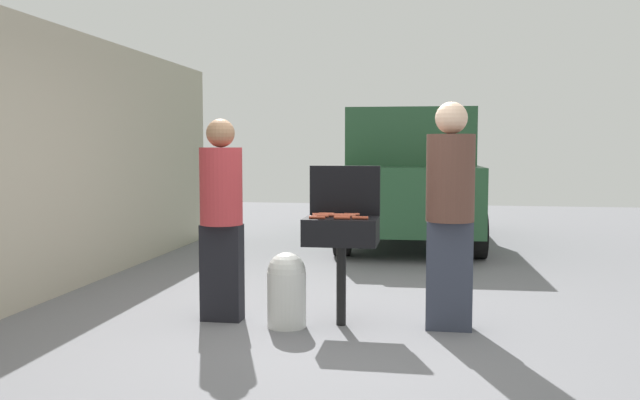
% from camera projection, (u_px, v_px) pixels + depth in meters
% --- Properties ---
extents(ground_plane, '(24.00, 24.00, 0.00)m').
position_uv_depth(ground_plane, '(322.00, 327.00, 5.43)').
color(ground_plane, slate).
extents(house_wall_side, '(0.24, 8.00, 2.68)m').
position_uv_depth(house_wall_side, '(61.00, 160.00, 6.78)').
color(house_wall_side, '#B2A893').
rests_on(house_wall_side, ground).
extents(bbq_grill, '(0.60, 0.44, 0.90)m').
position_uv_depth(bbq_grill, '(341.00, 235.00, 5.44)').
color(bbq_grill, black).
rests_on(bbq_grill, ground).
extents(grill_lid_open, '(0.60, 0.05, 0.42)m').
position_uv_depth(grill_lid_open, '(345.00, 190.00, 5.63)').
color(grill_lid_open, black).
rests_on(grill_lid_open, bbq_grill).
extents(hot_dog_0, '(0.13, 0.03, 0.03)m').
position_uv_depth(hot_dog_0, '(317.00, 217.00, 5.32)').
color(hot_dog_0, '#AD4228').
rests_on(hot_dog_0, bbq_grill).
extents(hot_dog_1, '(0.13, 0.04, 0.03)m').
position_uv_depth(hot_dog_1, '(352.00, 215.00, 5.54)').
color(hot_dog_1, '#B74C33').
rests_on(hot_dog_1, bbq_grill).
extents(hot_dog_2, '(0.13, 0.04, 0.03)m').
position_uv_depth(hot_dog_2, '(348.00, 216.00, 5.46)').
color(hot_dog_2, '#C6593D').
rests_on(hot_dog_2, bbq_grill).
extents(hot_dog_3, '(0.13, 0.03, 0.03)m').
position_uv_depth(hot_dog_3, '(360.00, 218.00, 5.28)').
color(hot_dog_3, '#AD4228').
rests_on(hot_dog_3, bbq_grill).
extents(hot_dog_4, '(0.13, 0.03, 0.03)m').
position_uv_depth(hot_dog_4, '(332.00, 215.00, 5.49)').
color(hot_dog_4, '#B74C33').
rests_on(hot_dog_4, bbq_grill).
extents(hot_dog_5, '(0.13, 0.04, 0.03)m').
position_uv_depth(hot_dog_5, '(321.00, 216.00, 5.44)').
color(hot_dog_5, '#B74C33').
rests_on(hot_dog_5, bbq_grill).
extents(hot_dog_6, '(0.13, 0.03, 0.03)m').
position_uv_depth(hot_dog_6, '(336.00, 215.00, 5.52)').
color(hot_dog_6, '#C6593D').
rests_on(hot_dog_6, bbq_grill).
extents(hot_dog_7, '(0.13, 0.04, 0.03)m').
position_uv_depth(hot_dog_7, '(342.00, 218.00, 5.29)').
color(hot_dog_7, '#AD4228').
rests_on(hot_dog_7, bbq_grill).
extents(hot_dog_8, '(0.13, 0.03, 0.03)m').
position_uv_depth(hot_dog_8, '(342.00, 216.00, 5.39)').
color(hot_dog_8, '#AD4228').
rests_on(hot_dog_8, bbq_grill).
extents(hot_dog_9, '(0.13, 0.03, 0.03)m').
position_uv_depth(hot_dog_9, '(326.00, 214.00, 5.58)').
color(hot_dog_9, '#C6593D').
rests_on(hot_dog_9, bbq_grill).
extents(hot_dog_10, '(0.13, 0.04, 0.03)m').
position_uv_depth(hot_dog_10, '(320.00, 215.00, 5.54)').
color(hot_dog_10, '#B74C33').
rests_on(hot_dog_10, bbq_grill).
extents(propane_tank, '(0.32, 0.32, 0.62)m').
position_uv_depth(propane_tank, '(287.00, 288.00, 5.42)').
color(propane_tank, silver).
rests_on(propane_tank, ground).
extents(person_left, '(0.36, 0.36, 1.71)m').
position_uv_depth(person_left, '(221.00, 212.00, 5.58)').
color(person_left, black).
rests_on(person_left, ground).
extents(person_right, '(0.39, 0.39, 1.83)m').
position_uv_depth(person_right, '(450.00, 207.00, 5.30)').
color(person_right, '#333847').
rests_on(person_right, ground).
extents(parked_minivan, '(2.14, 4.46, 2.02)m').
position_uv_depth(parked_minivan, '(410.00, 176.00, 10.30)').
color(parked_minivan, '#234C2D').
rests_on(parked_minivan, ground).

